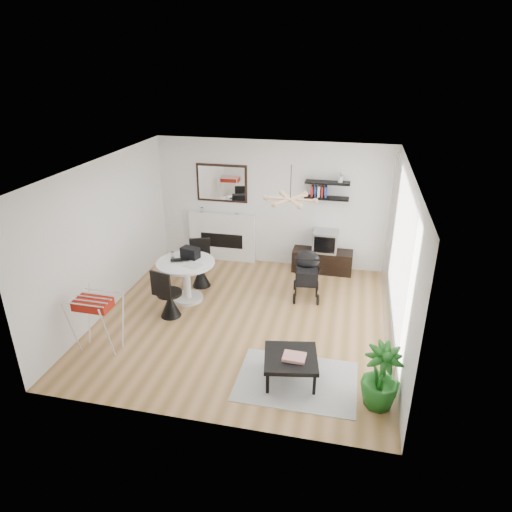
% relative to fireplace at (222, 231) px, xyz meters
% --- Properties ---
extents(floor, '(5.00, 5.00, 0.00)m').
position_rel_fireplace_xyz_m(floor, '(1.10, -2.42, -0.69)').
color(floor, olive).
rests_on(floor, ground).
extents(ceiling, '(5.00, 5.00, 0.00)m').
position_rel_fireplace_xyz_m(ceiling, '(1.10, -2.42, 2.01)').
color(ceiling, white).
rests_on(ceiling, wall_back).
extents(wall_back, '(5.00, 0.00, 5.00)m').
position_rel_fireplace_xyz_m(wall_back, '(1.10, 0.08, 0.66)').
color(wall_back, white).
rests_on(wall_back, floor).
extents(wall_left, '(0.00, 5.00, 5.00)m').
position_rel_fireplace_xyz_m(wall_left, '(-1.40, -2.42, 0.66)').
color(wall_left, white).
rests_on(wall_left, floor).
extents(wall_right, '(0.00, 5.00, 5.00)m').
position_rel_fireplace_xyz_m(wall_right, '(3.60, -2.42, 0.66)').
color(wall_right, white).
rests_on(wall_right, floor).
extents(sheer_curtain, '(0.04, 3.60, 2.60)m').
position_rel_fireplace_xyz_m(sheer_curtain, '(3.50, -2.22, 0.66)').
color(sheer_curtain, white).
rests_on(sheer_curtain, wall_right).
extents(fireplace, '(1.50, 0.17, 2.16)m').
position_rel_fireplace_xyz_m(fireplace, '(0.00, 0.00, 0.00)').
color(fireplace, white).
rests_on(fireplace, floor).
extents(shelf_lower, '(0.90, 0.25, 0.04)m').
position_rel_fireplace_xyz_m(shelf_lower, '(2.25, -0.05, 0.91)').
color(shelf_lower, black).
rests_on(shelf_lower, wall_back).
extents(shelf_upper, '(0.90, 0.25, 0.04)m').
position_rel_fireplace_xyz_m(shelf_upper, '(2.25, -0.05, 1.23)').
color(shelf_upper, black).
rests_on(shelf_upper, wall_back).
extents(pendant_lamp, '(0.90, 0.90, 0.10)m').
position_rel_fireplace_xyz_m(pendant_lamp, '(1.80, -2.12, 1.46)').
color(pendant_lamp, tan).
rests_on(pendant_lamp, ceiling).
extents(tv_console, '(1.26, 0.44, 0.47)m').
position_rel_fireplace_xyz_m(tv_console, '(2.25, -0.15, -0.45)').
color(tv_console, black).
rests_on(tv_console, floor).
extents(crt_tv, '(0.50, 0.44, 0.44)m').
position_rel_fireplace_xyz_m(crt_tv, '(2.29, -0.16, 0.01)').
color(crt_tv, '#AFAFB1').
rests_on(crt_tv, tv_console).
extents(dining_table, '(1.08, 1.08, 0.79)m').
position_rel_fireplace_xyz_m(dining_table, '(-0.13, -1.96, -0.17)').
color(dining_table, white).
rests_on(dining_table, floor).
extents(laptop, '(0.40, 0.33, 0.03)m').
position_rel_fireplace_xyz_m(laptop, '(-0.22, -1.99, 0.12)').
color(laptop, black).
rests_on(laptop, dining_table).
extents(black_bag, '(0.38, 0.29, 0.20)m').
position_rel_fireplace_xyz_m(black_bag, '(-0.10, -1.76, 0.20)').
color(black_bag, black).
rests_on(black_bag, dining_table).
extents(newspaper, '(0.37, 0.34, 0.01)m').
position_rel_fireplace_xyz_m(newspaper, '(0.07, -2.09, 0.11)').
color(newspaper, silver).
rests_on(newspaper, dining_table).
extents(drinking_glass, '(0.07, 0.07, 0.11)m').
position_rel_fireplace_xyz_m(drinking_glass, '(-0.43, -1.82, 0.16)').
color(drinking_glass, white).
rests_on(drinking_glass, dining_table).
extents(chair_far, '(0.49, 0.50, 0.95)m').
position_rel_fireplace_xyz_m(chair_far, '(-0.07, -1.34, -0.39)').
color(chair_far, black).
rests_on(chair_far, floor).
extents(chair_near, '(0.48, 0.49, 0.94)m').
position_rel_fireplace_xyz_m(chair_near, '(-0.22, -2.61, -0.39)').
color(chair_near, black).
rests_on(chair_near, floor).
extents(drying_rack, '(0.64, 0.60, 0.95)m').
position_rel_fireplace_xyz_m(drying_rack, '(-0.89, -3.77, -0.19)').
color(drying_rack, white).
rests_on(drying_rack, floor).
extents(stroller, '(0.58, 0.83, 0.98)m').
position_rel_fireplace_xyz_m(stroller, '(2.04, -1.30, -0.27)').
color(stroller, black).
rests_on(stroller, floor).
extents(rug, '(1.69, 1.22, 0.01)m').
position_rel_fireplace_xyz_m(rug, '(2.22, -3.88, -0.68)').
color(rug, '#B0B0B0').
rests_on(rug, floor).
extents(coffee_table, '(0.86, 0.86, 0.38)m').
position_rel_fireplace_xyz_m(coffee_table, '(2.12, -3.85, -0.34)').
color(coffee_table, black).
rests_on(coffee_table, rug).
extents(magazines, '(0.32, 0.26, 0.04)m').
position_rel_fireplace_xyz_m(magazines, '(2.18, -3.89, -0.27)').
color(magazines, '#D73E35').
rests_on(magazines, coffee_table).
extents(potted_plant, '(0.63, 0.63, 0.91)m').
position_rel_fireplace_xyz_m(potted_plant, '(3.34, -4.12, -0.23)').
color(potted_plant, '#1D631C').
rests_on(potted_plant, floor).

